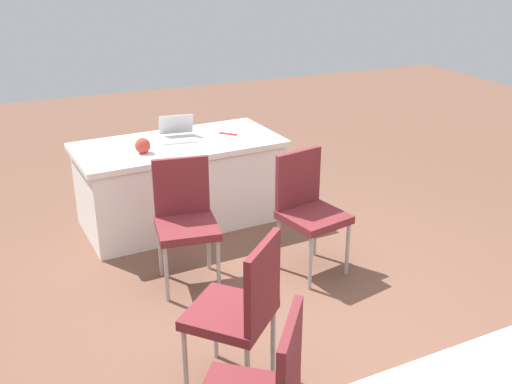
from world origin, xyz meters
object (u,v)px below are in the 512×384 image
Objects in this scene: chair_tucked_left at (308,205)px; chair_back_row at (185,215)px; table_foreground at (180,182)px; laptop_silver at (178,135)px; chair_tucked_right at (241,306)px; scissors_red at (228,134)px; yarn_ball at (143,146)px.

chair_tucked_left is 1.00× the size of chair_back_row.
laptop_silver is (-0.03, -0.09, 0.42)m from table_foreground.
table_foreground is at bearing 37.89° from chair_tucked_right.
table_foreground is at bearing -127.94° from scissors_red.
table_foreground is 1.97× the size of chair_tucked_left.
chair_tucked_right reaches higher than yarn_ball.
yarn_ball is at bearing -119.03° from scissors_red.
chair_tucked_right is 7.37× the size of yarn_ball.
laptop_silver reaches higher than chair_tucked_right.
scissors_red is (-0.50, -0.05, 0.39)m from table_foreground.
table_foreground is 0.60m from yarn_ball.
chair_back_row is (0.27, 1.04, 0.16)m from table_foreground.
yarn_ball is at bearing -58.92° from chair_tucked_left.
chair_tucked_left is 7.23× the size of yarn_ball.
yarn_ball is (1.01, -1.07, 0.29)m from chair_tucked_left.
chair_tucked_right reaches higher than table_foreground.
laptop_silver is (0.63, -1.33, 0.27)m from chair_tucked_left.
yarn_ball is (0.36, 0.17, 0.45)m from table_foreground.
table_foreground is 1.94× the size of chair_tucked_right.
table_foreground is 10.42× the size of scissors_red.
chair_back_row is 0.92m from yarn_ball.
laptop_silver is at bearing -96.51° from chair_back_row.
table_foreground is 1.08m from chair_back_row.
yarn_ball is at bearing 25.50° from table_foreground.
chair_tucked_left is 2.70× the size of laptop_silver.
yarn_ball is (0.39, 0.26, 0.03)m from laptop_silver.
chair_back_row reaches higher than table_foreground.
chair_tucked_left is 1.48m from chair_tucked_right.
chair_tucked_right is at bearing 81.50° from table_foreground.
laptop_silver reaches higher than chair_tucked_left.
chair_back_row is at bearing 82.53° from laptop_silver.
chair_tucked_left is 0.98× the size of chair_tucked_right.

